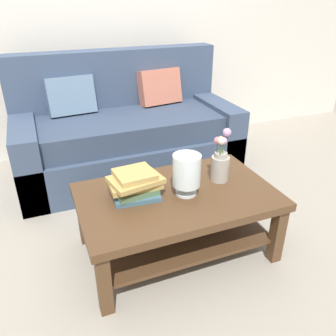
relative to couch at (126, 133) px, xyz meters
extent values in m
plane|color=gray|center=(0.00, -0.97, -0.36)|extent=(10.00, 10.00, 0.00)
cube|color=beige|center=(0.00, 0.68, 0.99)|extent=(6.40, 0.12, 2.70)
cube|color=#384760|center=(0.00, -0.07, -0.18)|extent=(1.92, 0.90, 0.36)
cube|color=#324057|center=(0.00, -0.10, 0.10)|extent=(1.68, 0.74, 0.20)
cube|color=#384760|center=(0.00, 0.28, 0.35)|extent=(1.92, 0.20, 0.70)
cube|color=#384760|center=(-0.86, -0.07, -0.06)|extent=(0.20, 0.90, 0.60)
cube|color=#384760|center=(0.86, -0.07, -0.06)|extent=(0.20, 0.90, 0.60)
cube|color=slate|center=(-0.43, 0.14, 0.36)|extent=(0.41, 0.22, 0.34)
cube|color=#B26651|center=(0.39, 0.14, 0.36)|extent=(0.42, 0.24, 0.34)
cube|color=#4C331E|center=(-0.03, -1.25, 0.04)|extent=(1.18, 0.73, 0.05)
cube|color=#4C331E|center=(-0.56, -1.56, -0.17)|extent=(0.07, 0.07, 0.38)
cube|color=#4C331E|center=(0.51, -1.56, -0.17)|extent=(0.07, 0.07, 0.38)
cube|color=#4C331E|center=(-0.56, -0.94, -0.17)|extent=(0.07, 0.07, 0.38)
cube|color=#4C331E|center=(0.51, -0.94, -0.17)|extent=(0.07, 0.07, 0.38)
cube|color=#4C331E|center=(-0.03, -1.25, -0.22)|extent=(1.06, 0.61, 0.02)
cube|color=beige|center=(-0.04, -1.22, -0.20)|extent=(0.28, 0.20, 0.03)
cube|color=#3D6075|center=(-0.27, -1.20, 0.08)|extent=(0.28, 0.21, 0.03)
cube|color=#51704C|center=(-0.27, -1.17, 0.11)|extent=(0.26, 0.24, 0.03)
cube|color=tan|center=(-0.27, -1.17, 0.15)|extent=(0.30, 0.19, 0.04)
cube|color=tan|center=(-0.27, -1.19, 0.18)|extent=(0.32, 0.26, 0.03)
cube|color=tan|center=(-0.27, -1.18, 0.21)|extent=(0.23, 0.22, 0.03)
cylinder|color=silver|center=(0.02, -1.27, 0.08)|extent=(0.13, 0.13, 0.02)
cylinder|color=silver|center=(0.02, -1.27, 0.11)|extent=(0.04, 0.04, 0.05)
cylinder|color=silver|center=(0.02, -1.27, 0.23)|extent=(0.17, 0.17, 0.19)
sphere|color=#51704C|center=(0.00, -1.27, 0.18)|extent=(0.04, 0.04, 0.04)
sphere|color=#2D333D|center=(0.05, -1.26, 0.18)|extent=(0.04, 0.04, 0.04)
cylinder|color=#9E998E|center=(0.29, -1.20, 0.15)|extent=(0.12, 0.12, 0.16)
cylinder|color=#9E998E|center=(0.29, -1.20, 0.25)|extent=(0.08, 0.08, 0.03)
cylinder|color=#426638|center=(0.32, -1.19, 0.32)|extent=(0.01, 0.01, 0.11)
sphere|color=#B28CB7|center=(0.32, -1.19, 0.39)|extent=(0.05, 0.05, 0.05)
cylinder|color=#426638|center=(0.30, -1.16, 0.29)|extent=(0.01, 0.01, 0.06)
sphere|color=gold|center=(0.30, -1.16, 0.34)|extent=(0.04, 0.04, 0.04)
cylinder|color=#426638|center=(0.27, -1.17, 0.29)|extent=(0.01, 0.01, 0.06)
sphere|color=#C66B7A|center=(0.27, -1.17, 0.34)|extent=(0.05, 0.05, 0.05)
cylinder|color=#426638|center=(0.27, -1.22, 0.30)|extent=(0.01, 0.01, 0.08)
sphere|color=silver|center=(0.27, -1.22, 0.36)|extent=(0.05, 0.05, 0.05)
cylinder|color=#426638|center=(0.29, -1.21, 0.30)|extent=(0.01, 0.01, 0.07)
sphere|color=#B28CB7|center=(0.29, -1.21, 0.35)|extent=(0.05, 0.05, 0.05)
camera|label=1|loc=(-0.74, -2.87, 1.15)|focal=36.71mm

